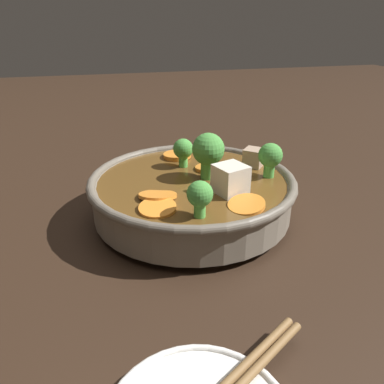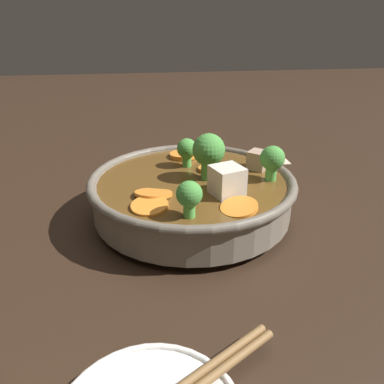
{
  "view_description": "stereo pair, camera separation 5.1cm",
  "coord_description": "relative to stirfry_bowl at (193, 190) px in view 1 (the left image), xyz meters",
  "views": [
    {
      "loc": [
        0.12,
        0.45,
        0.26
      ],
      "look_at": [
        0.0,
        0.0,
        0.04
      ],
      "focal_mm": 35.0,
      "sensor_mm": 36.0,
      "label": 1
    },
    {
      "loc": [
        0.07,
        0.46,
        0.26
      ],
      "look_at": [
        0.0,
        0.0,
        0.04
      ],
      "focal_mm": 35.0,
      "sensor_mm": 36.0,
      "label": 2
    }
  ],
  "objects": [
    {
      "name": "napkin",
      "position": [
        -0.16,
        -0.21,
        -0.04
      ],
      "size": [
        0.11,
        0.08,
        0.0
      ],
      "color": "beige",
      "rests_on": "ground_plane"
    },
    {
      "name": "stirfry_bowl",
      "position": [
        0.0,
        0.0,
        0.0
      ],
      "size": [
        0.28,
        0.28,
        0.12
      ],
      "color": "slate",
      "rests_on": "ground_plane"
    },
    {
      "name": "ground_plane",
      "position": [
        0.0,
        -0.0,
        -0.04
      ],
      "size": [
        3.0,
        3.0,
        0.0
      ],
      "primitive_type": "plane",
      "color": "black"
    }
  ]
}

